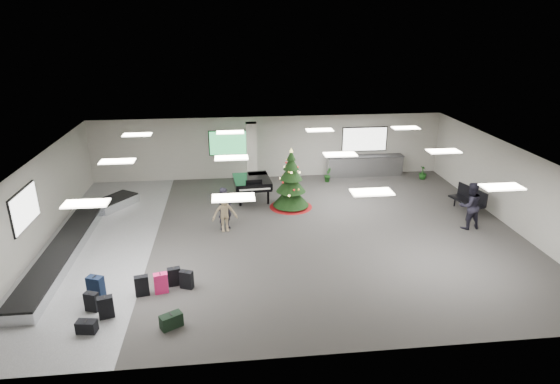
{
  "coord_description": "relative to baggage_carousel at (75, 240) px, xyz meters",
  "views": [
    {
      "loc": [
        -2.05,
        -16.31,
        7.89
      ],
      "look_at": [
        -0.12,
        1.0,
        1.37
      ],
      "focal_mm": 30.0,
      "sensor_mm": 36.0,
      "label": 1
    }
  ],
  "objects": [
    {
      "name": "traveler_a",
      "position": [
        5.52,
        0.83,
        0.65
      ],
      "size": [
        0.75,
        0.7,
        1.72
      ],
      "primitive_type": "imported",
      "rotation": [
        0.0,
        0.0,
        0.62
      ],
      "color": "black",
      "rests_on": "ground"
    },
    {
      "name": "christmas_tree",
      "position": [
        8.39,
        2.8,
        0.71
      ],
      "size": [
        1.89,
        1.89,
        2.7
      ],
      "color": "maroon",
      "rests_on": "ground"
    },
    {
      "name": "room_envelope",
      "position": [
        7.46,
        0.75,
        2.12
      ],
      "size": [
        18.02,
        14.02,
        3.21
      ],
      "color": "#B3AFA4",
      "rests_on": "ground"
    },
    {
      "name": "suitcase_7",
      "position": [
        4.31,
        -3.41,
        0.08
      ],
      "size": [
        0.45,
        0.35,
        0.6
      ],
      "rotation": [
        0.0,
        0.0,
        -0.39
      ],
      "color": "black",
      "rests_on": "ground"
    },
    {
      "name": "service_counter",
      "position": [
        12.84,
        6.73,
        0.33
      ],
      "size": [
        4.05,
        0.65,
        1.08
      ],
      "color": "silver",
      "rests_on": "ground"
    },
    {
      "name": "traveler_bench",
      "position": [
        15.09,
        -0.17,
        0.74
      ],
      "size": [
        1.0,
        0.82,
        1.92
      ],
      "primitive_type": "imported",
      "rotation": [
        0.0,
        0.0,
        3.25
      ],
      "color": "black",
      "rests_on": "ground"
    },
    {
      "name": "traveler_b",
      "position": [
        5.5,
        0.61,
        0.56
      ],
      "size": [
        1.09,
        0.75,
        1.55
      ],
      "primitive_type": "imported",
      "rotation": [
        0.0,
        0.0,
        0.18
      ],
      "color": "#98825E",
      "rests_on": "ground"
    },
    {
      "name": "potted_plant_right",
      "position": [
        15.69,
        5.82,
        0.14
      ],
      "size": [
        0.48,
        0.48,
        0.71
      ],
      "primitive_type": "imported",
      "rotation": [
        0.0,
        0.0,
        1.8
      ],
      "color": "#173912",
      "rests_on": "ground"
    },
    {
      "name": "suitcase_5",
      "position": [
        1.71,
        -4.32,
        0.08
      ],
      "size": [
        0.43,
        0.33,
        0.59
      ],
      "rotation": [
        0.0,
        0.0,
        -0.37
      ],
      "color": "black",
      "rests_on": "ground"
    },
    {
      "name": "potted_plant_left",
      "position": [
        10.7,
        5.97,
        0.14
      ],
      "size": [
        0.46,
        0.49,
        0.71
      ],
      "primitive_type": "imported",
      "rotation": [
        0.0,
        0.0,
        1.08
      ],
      "color": "#173912",
      "rests_on": "ground"
    },
    {
      "name": "pink_suitcase",
      "position": [
        3.56,
        -3.59,
        0.11
      ],
      "size": [
        0.45,
        0.32,
        0.66
      ],
      "rotation": [
        0.0,
        0.0,
        0.22
      ],
      "color": "#FA206C",
      "rests_on": "ground"
    },
    {
      "name": "baggage_carousel",
      "position": [
        0.0,
        0.0,
        0.0
      ],
      "size": [
        2.28,
        9.71,
        0.43
      ],
      "color": "silver",
      "rests_on": "ground"
    },
    {
      "name": "green_duffel",
      "position": [
        4.04,
        -5.36,
        -0.02
      ],
      "size": [
        0.66,
        0.55,
        0.41
      ],
      "rotation": [
        0.0,
        0.0,
        0.53
      ],
      "color": "black",
      "rests_on": "ground"
    },
    {
      "name": "ground",
      "position": [
        7.84,
        0.08,
        -0.21
      ],
      "size": [
        18.0,
        18.0,
        0.0
      ],
      "primitive_type": "plane",
      "color": "#3D3A37",
      "rests_on": "ground"
    },
    {
      "name": "suitcase_1",
      "position": [
        3.0,
        -3.67,
        0.11
      ],
      "size": [
        0.45,
        0.3,
        0.66
      ],
      "rotation": [
        0.0,
        0.0,
        0.2
      ],
      "color": "black",
      "rests_on": "ground"
    },
    {
      "name": "navy_suitcase",
      "position": [
        1.67,
        -3.68,
        0.15
      ],
      "size": [
        0.53,
        0.42,
        0.74
      ],
      "rotation": [
        0.0,
        0.0,
        -0.37
      ],
      "color": "black",
      "rests_on": "ground"
    },
    {
      "name": "suitcase_0",
      "position": [
        2.19,
        -4.7,
        0.11
      ],
      "size": [
        0.46,
        0.33,
        0.67
      ],
      "rotation": [
        0.0,
        0.0,
        0.27
      ],
      "color": "black",
      "rests_on": "ground"
    },
    {
      "name": "suitcase_3",
      "position": [
        3.92,
        -3.2,
        0.08
      ],
      "size": [
        0.43,
        0.3,
        0.61
      ],
      "rotation": [
        0.0,
        0.0,
        0.24
      ],
      "color": "black",
      "rests_on": "ground"
    },
    {
      "name": "grand_piano",
      "position": [
        6.74,
        3.89,
        0.63
      ],
      "size": [
        1.76,
        2.19,
        1.19
      ],
      "rotation": [
        0.0,
        0.0,
        0.08
      ],
      "color": "black",
      "rests_on": "ground"
    },
    {
      "name": "bench",
      "position": [
        15.94,
        1.43,
        0.39
      ],
      "size": [
        1.0,
        1.77,
        1.06
      ],
      "rotation": [
        0.0,
        0.0,
        0.27
      ],
      "color": "black",
      "rests_on": "ground"
    },
    {
      "name": "black_duffel",
      "position": [
        1.82,
        -5.33,
        -0.04
      ],
      "size": [
        0.56,
        0.37,
        0.36
      ],
      "rotation": [
        0.0,
        0.0,
        -0.16
      ],
      "color": "black",
      "rests_on": "ground"
    }
  ]
}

